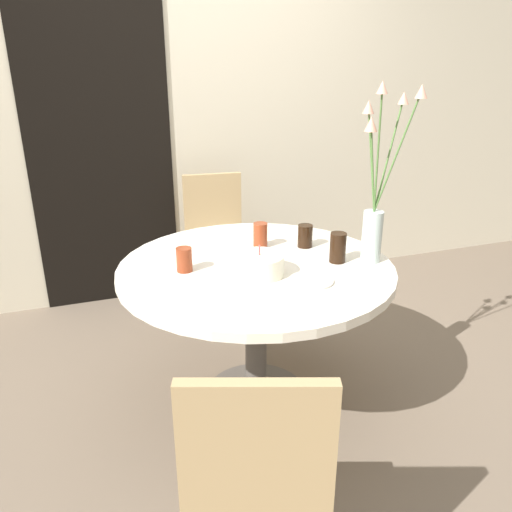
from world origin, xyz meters
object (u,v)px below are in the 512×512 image
Objects in this scene: chair_near_front at (216,237)px; drink_glass_0 at (305,236)px; birthday_cake at (259,265)px; drink_glass_3 at (184,260)px; drink_glass_1 at (338,248)px; side_plate at (311,281)px; drink_glass_2 at (260,235)px; flower_vase at (376,202)px; chair_far_back at (256,482)px.

drink_glass_0 is at bearing -71.59° from chair_near_front.
birthday_cake is 0.33m from drink_glass_3.
drink_glass_0 is at bearing 103.21° from drink_glass_1.
side_plate is 0.47m from drink_glass_2.
birthday_cake is 0.58m from flower_vase.
flower_vase reaches higher than side_plate.
side_plate is (-0.36, -0.12, -0.27)m from flower_vase.
drink_glass_1 is (0.38, 0.02, 0.02)m from birthday_cake.
flower_vase is at bearing -16.22° from drink_glass_1.
drink_glass_3 is at bearing -72.13° from chair_far_back.
birthday_cake is 0.27× the size of flower_vase.
drink_glass_1 is at bearing -71.61° from chair_near_front.
flower_vase reaches higher than drink_glass_3.
drink_glass_2 is (0.00, -0.83, 0.28)m from chair_near_front.
flower_vase is 4.25× the size of side_plate.
side_plate is 1.52× the size of drink_glass_2.
flower_vase reaches higher than drink_glass_2.
drink_glass_1 is (0.21, 0.16, 0.06)m from side_plate.
drink_glass_3 is at bearing -107.16° from chair_near_front.
chair_near_front reaches higher than side_plate.
side_plate is (0.06, -1.29, 0.22)m from chair_near_front.
drink_glass_2 is (-0.05, 0.47, 0.06)m from side_plate.
birthday_cake is 1.73× the size of drink_glass_2.
drink_glass_0 is 0.22m from drink_glass_2.
drink_glass_1 is 0.40m from drink_glass_2.
flower_vase is 0.58m from drink_glass_2.
drink_glass_3 is (-0.62, -0.11, -0.00)m from drink_glass_0.
drink_glass_0 is 1.05× the size of drink_glass_3.
drink_glass_0 is at bearing 126.73° from flower_vase.
drink_glass_2 is at bearing 161.00° from drink_glass_0.
chair_near_front is at bearing 92.56° from side_plate.
drink_glass_2 is (-0.21, 0.07, 0.01)m from drink_glass_0.
drink_glass_2 is at bearing 130.84° from drink_glass_1.
chair_far_back is 0.96m from birthday_cake.
chair_near_front is 8.48× the size of drink_glass_3.
drink_glass_1 is 0.69m from drink_glass_3.
drink_glass_1 reaches higher than drink_glass_2.
chair_near_front is 1.12m from drink_glass_3.
drink_glass_1 reaches higher than drink_glass_3.
birthday_cake is at bearing -90.89° from chair_far_back.
chair_far_back is 1.15× the size of flower_vase.
drink_glass_2 is (0.12, 0.32, 0.02)m from birthday_cake.
chair_far_back is 1.17m from drink_glass_1.
drink_glass_1 is at bearing 163.78° from flower_vase.
drink_glass_0 is (-0.21, 0.28, -0.22)m from flower_vase.
chair_far_back is 1.05m from drink_glass_3.
drink_glass_0 is (0.15, 0.40, 0.05)m from side_plate.
chair_far_back is 4.26× the size of birthday_cake.
flower_vase is 0.47m from side_plate.
chair_near_front is 7.40× the size of drink_glass_2.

